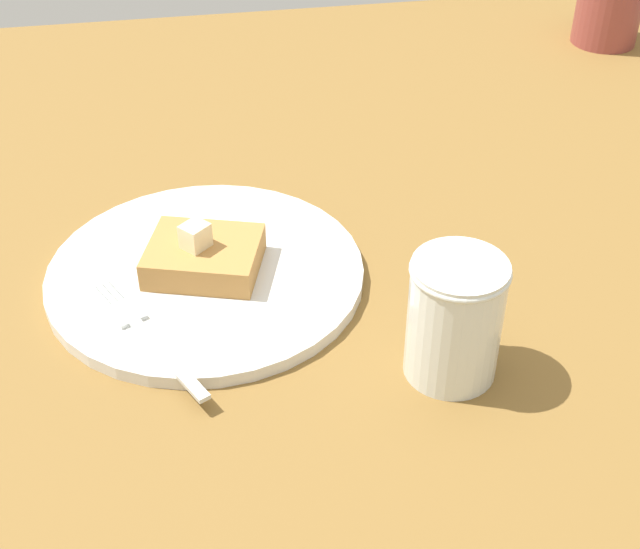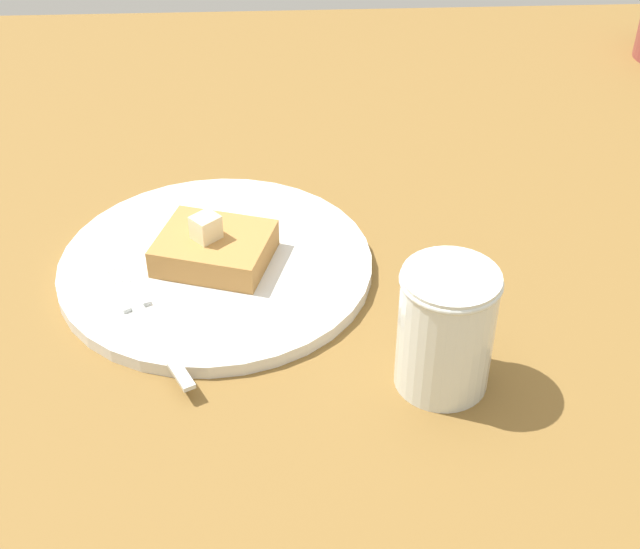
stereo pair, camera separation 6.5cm
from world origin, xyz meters
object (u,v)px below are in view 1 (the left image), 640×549
Objects in this scene: syrup_jar at (454,322)px; plate at (206,273)px; fork at (141,329)px; coffee_mug at (609,2)px.

plate is at bearing 50.18° from syrup_jar.
fork is at bearing 142.94° from plate.
fork is (-6.90, 5.21, 0.67)cm from plate.
syrup_jar is at bearing 146.33° from coffee_mug.
coffee_mug reaches higher than syrup_jar.
plate is 21.63cm from syrup_jar.
coffee_mug is (47.07, -57.41, 3.72)cm from fork.
syrup_jar is at bearing -129.82° from plate.
coffee_mug reaches higher than plate.
plate is at bearing 127.58° from coffee_mug.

